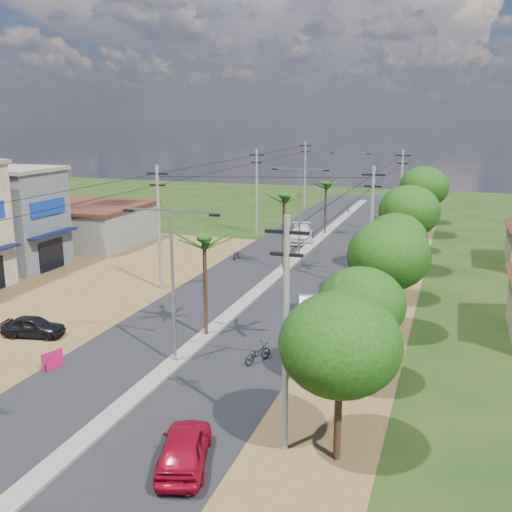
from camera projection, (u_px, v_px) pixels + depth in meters
The scene contains 35 objects.
ground at pixel (175, 364), 30.54m from camera, with size 160.00×160.00×0.00m, color black.
road at pixel (265, 286), 44.38m from camera, with size 12.00×110.00×0.04m, color black.
median at pixel (276, 275), 47.13m from camera, with size 1.00×90.00×0.18m, color #605E56.
dirt_lot_west at pixel (34, 294), 42.57m from camera, with size 18.00×46.00×0.04m, color brown.
dirt_shoulder_east at pixel (381, 297), 41.75m from camera, with size 5.00×90.00×0.03m, color brown.
shophouse_grey at pixel (8, 218), 49.33m from camera, with size 9.00×6.40×8.30m.
low_shed at pixel (89, 224), 58.76m from camera, with size 10.40×10.40×3.95m.
tree_east_a at pixel (340, 345), 21.03m from camera, with size 4.40×4.40×6.37m.
tree_east_b at pixel (361, 305), 26.72m from camera, with size 4.00×4.00×5.83m.
tree_east_c at pixel (389, 255), 32.89m from camera, with size 4.60×4.60×6.83m.
tree_east_d at pixel (396, 240), 39.56m from camera, with size 4.20×4.20×6.13m.
tree_east_e at pixel (409, 211), 46.71m from camera, with size 4.80×4.80×7.14m.
tree_east_f at pixel (411, 211), 54.49m from camera, with size 3.80×3.80×5.52m.
tree_east_g at pixel (424, 187), 61.38m from camera, with size 5.00×5.00×7.38m.
tree_east_h at pixel (425, 185), 69.00m from camera, with size 4.40×4.40×6.52m.
palm_median_near at pixel (204, 243), 32.97m from camera, with size 2.00×2.00×6.15m.
palm_median_mid at pixel (284, 199), 47.66m from camera, with size 2.00×2.00×6.55m.
palm_median_far at pixel (326, 185), 62.57m from camera, with size 2.00×2.00×5.85m.
streetlight_near at pixel (172, 273), 29.45m from camera, with size 5.10×0.18×8.00m.
streetlight_mid at pixel (300, 204), 52.53m from camera, with size 5.10×0.18×8.00m.
streetlight_far at pixel (349, 177), 75.60m from camera, with size 5.10×0.18×8.00m.
utility_pole_w_b at pixel (159, 225), 42.70m from camera, with size 1.60×0.24×9.00m.
utility_pole_w_c at pixel (257, 190), 63.01m from camera, with size 1.60×0.24×9.00m.
utility_pole_w_d at pixel (305, 173), 82.39m from camera, with size 1.60×0.24×9.00m.
utility_pole_e_a at pixel (286, 331), 21.59m from camera, with size 1.60×0.24×9.00m.
utility_pole_e_b at pixel (371, 227), 41.90m from camera, with size 1.60×0.24×9.00m.
utility_pole_e_c at pixel (401, 191), 62.21m from camera, with size 1.60×0.24×9.00m.
car_red_near at pixel (184, 448), 21.43m from camera, with size 1.70×4.22×1.44m, color maroon.
car_silver_mid at pixel (313, 306), 37.24m from camera, with size 1.70×4.87×1.61m, color #9C9FA4.
car_white_far at pixel (301, 234), 59.97m from camera, with size 2.25×5.54×1.61m, color #B2B2AE.
car_parked_dark at pixel (33, 327), 34.12m from camera, with size 1.43×3.56×1.21m, color black.
moto_rider_east at pixel (257, 354), 30.54m from camera, with size 0.64×1.85×0.97m, color black.
moto_rider_west_a at pixel (236, 255), 52.66m from camera, with size 0.54×1.54×0.81m, color black.
moto_rider_west_b at pixel (289, 232), 62.35m from camera, with size 0.53×1.87×1.12m, color black.
roadside_sign at pixel (52, 360), 29.78m from camera, with size 0.47×1.11×0.97m.
Camera 1 is at (12.98, -25.69, 12.32)m, focal length 42.00 mm.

